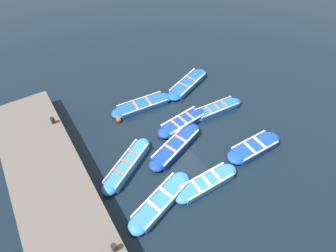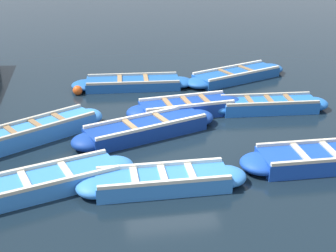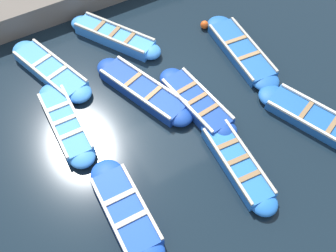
{
  "view_description": "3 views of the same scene",
  "coord_description": "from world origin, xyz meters",
  "px_view_note": "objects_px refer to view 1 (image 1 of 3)",
  "views": [
    {
      "loc": [
        -5.65,
        -7.57,
        10.7
      ],
      "look_at": [
        -0.19,
        0.9,
        0.19
      ],
      "focal_mm": 28.0,
      "sensor_mm": 36.0,
      "label": 1
    },
    {
      "loc": [
        -2.04,
        -11.04,
        4.83
      ],
      "look_at": [
        -0.08,
        -0.56,
        0.23
      ],
      "focal_mm": 50.0,
      "sensor_mm": 36.0,
      "label": 2
    },
    {
      "loc": [
        6.73,
        -3.86,
        9.69
      ],
      "look_at": [
        0.97,
        -0.53,
        0.2
      ],
      "focal_mm": 42.0,
      "sensor_mm": 36.0,
      "label": 3
    }
  ],
  "objects_px": {
    "bollard_mid_north": "(53,120)",
    "buoy_orange_near": "(119,120)",
    "bollard_north": "(114,247)",
    "boat_alongside": "(254,147)",
    "boat_inner_gap": "(176,146)",
    "boat_outer_right": "(188,84)",
    "boat_drifting": "(206,183)",
    "boat_broadside": "(161,201)",
    "boat_far_corner": "(183,122)",
    "boat_centre": "(127,165)",
    "boat_mid_row": "(142,105)",
    "boat_end_of_row": "(217,109)"
  },
  "relations": [
    {
      "from": "boat_alongside",
      "to": "boat_drifting",
      "type": "bearing_deg",
      "value": -174.87
    },
    {
      "from": "boat_far_corner",
      "to": "bollard_north",
      "type": "height_order",
      "value": "bollard_north"
    },
    {
      "from": "boat_broadside",
      "to": "boat_mid_row",
      "type": "relative_size",
      "value": 0.95
    },
    {
      "from": "boat_broadside",
      "to": "boat_far_corner",
      "type": "bearing_deg",
      "value": 43.57
    },
    {
      "from": "boat_end_of_row",
      "to": "boat_alongside",
      "type": "relative_size",
      "value": 1.04
    },
    {
      "from": "boat_outer_right",
      "to": "bollard_north",
      "type": "height_order",
      "value": "bollard_north"
    },
    {
      "from": "boat_alongside",
      "to": "bollard_north",
      "type": "distance_m",
      "value": 8.3
    },
    {
      "from": "boat_inner_gap",
      "to": "boat_alongside",
      "type": "bearing_deg",
      "value": -34.28
    },
    {
      "from": "boat_alongside",
      "to": "boat_far_corner",
      "type": "xyz_separation_m",
      "value": [
        -2.06,
        3.47,
        0.02
      ]
    },
    {
      "from": "boat_mid_row",
      "to": "boat_inner_gap",
      "type": "distance_m",
      "value": 3.76
    },
    {
      "from": "boat_broadside",
      "to": "bollard_north",
      "type": "bearing_deg",
      "value": -157.82
    },
    {
      "from": "boat_mid_row",
      "to": "bollard_mid_north",
      "type": "bearing_deg",
      "value": 173.85
    },
    {
      "from": "boat_outer_right",
      "to": "boat_drifting",
      "type": "bearing_deg",
      "value": -119.36
    },
    {
      "from": "boat_mid_row",
      "to": "boat_end_of_row",
      "type": "xyz_separation_m",
      "value": [
        3.52,
        -2.73,
        0.02
      ]
    },
    {
      "from": "boat_inner_gap",
      "to": "boat_alongside",
      "type": "relative_size",
      "value": 1.17
    },
    {
      "from": "bollard_mid_north",
      "to": "buoy_orange_near",
      "type": "bearing_deg",
      "value": -15.58
    },
    {
      "from": "boat_broadside",
      "to": "boat_far_corner",
      "type": "height_order",
      "value": "boat_far_corner"
    },
    {
      "from": "boat_centre",
      "to": "bollard_mid_north",
      "type": "relative_size",
      "value": 10.07
    },
    {
      "from": "bollard_mid_north",
      "to": "boat_outer_right",
      "type": "bearing_deg",
      "value": -2.16
    },
    {
      "from": "boat_outer_right",
      "to": "buoy_orange_near",
      "type": "distance_m",
      "value": 5.33
    },
    {
      "from": "boat_centre",
      "to": "boat_far_corner",
      "type": "bearing_deg",
      "value": 12.84
    },
    {
      "from": "boat_far_corner",
      "to": "bollard_north",
      "type": "distance_m",
      "value": 7.63
    },
    {
      "from": "boat_centre",
      "to": "buoy_orange_near",
      "type": "bearing_deg",
      "value": 72.1
    },
    {
      "from": "bollard_mid_north",
      "to": "boat_end_of_row",
      "type": "bearing_deg",
      "value": -21.06
    },
    {
      "from": "bollard_north",
      "to": "bollard_mid_north",
      "type": "xyz_separation_m",
      "value": [
        0.0,
        7.55,
        0.0
      ]
    },
    {
      "from": "boat_mid_row",
      "to": "bollard_mid_north",
      "type": "height_order",
      "value": "bollard_mid_north"
    },
    {
      "from": "boat_far_corner",
      "to": "boat_broadside",
      "type": "bearing_deg",
      "value": -136.43
    },
    {
      "from": "bollard_north",
      "to": "buoy_orange_near",
      "type": "relative_size",
      "value": 1.18
    },
    {
      "from": "boat_inner_gap",
      "to": "bollard_mid_north",
      "type": "xyz_separation_m",
      "value": [
        -4.85,
        4.29,
        0.91
      ]
    },
    {
      "from": "boat_inner_gap",
      "to": "boat_far_corner",
      "type": "xyz_separation_m",
      "value": [
        1.28,
        1.19,
        0.01
      ]
    },
    {
      "from": "boat_mid_row",
      "to": "boat_end_of_row",
      "type": "height_order",
      "value": "boat_end_of_row"
    },
    {
      "from": "boat_drifting",
      "to": "boat_centre",
      "type": "bearing_deg",
      "value": 132.3
    },
    {
      "from": "boat_end_of_row",
      "to": "boat_far_corner",
      "type": "xyz_separation_m",
      "value": [
        -2.34,
        0.16,
        0.02
      ]
    },
    {
      "from": "boat_broadside",
      "to": "boat_mid_row",
      "type": "distance_m",
      "value": 6.45
    },
    {
      "from": "boat_end_of_row",
      "to": "boat_far_corner",
      "type": "bearing_deg",
      "value": 176.16
    },
    {
      "from": "boat_inner_gap",
      "to": "boat_end_of_row",
      "type": "relative_size",
      "value": 1.12
    },
    {
      "from": "boat_far_corner",
      "to": "bollard_mid_north",
      "type": "height_order",
      "value": "bollard_mid_north"
    },
    {
      "from": "boat_centre",
      "to": "buoy_orange_near",
      "type": "relative_size",
      "value": 11.92
    },
    {
      "from": "boat_inner_gap",
      "to": "bollard_north",
      "type": "bearing_deg",
      "value": -146.09
    },
    {
      "from": "boat_mid_row",
      "to": "bollard_mid_north",
      "type": "relative_size",
      "value": 11.34
    },
    {
      "from": "boat_end_of_row",
      "to": "boat_drifting",
      "type": "bearing_deg",
      "value": -135.39
    },
    {
      "from": "boat_centre",
      "to": "bollard_north",
      "type": "bearing_deg",
      "value": -121.68
    },
    {
      "from": "boat_centre",
      "to": "bollard_mid_north",
      "type": "xyz_separation_m",
      "value": [
        -2.19,
        4.0,
        0.89
      ]
    },
    {
      "from": "boat_far_corner",
      "to": "bollard_mid_north",
      "type": "distance_m",
      "value": 6.93
    },
    {
      "from": "boat_broadside",
      "to": "boat_end_of_row",
      "type": "relative_size",
      "value": 1.08
    },
    {
      "from": "boat_broadside",
      "to": "boat_drifting",
      "type": "distance_m",
      "value": 2.29
    },
    {
      "from": "boat_inner_gap",
      "to": "boat_far_corner",
      "type": "height_order",
      "value": "boat_far_corner"
    },
    {
      "from": "boat_broadside",
      "to": "bollard_mid_north",
      "type": "height_order",
      "value": "bollard_mid_north"
    },
    {
      "from": "boat_drifting",
      "to": "bollard_mid_north",
      "type": "distance_m",
      "value": 8.44
    },
    {
      "from": "boat_broadside",
      "to": "bollard_mid_north",
      "type": "relative_size",
      "value": 10.76
    }
  ]
}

